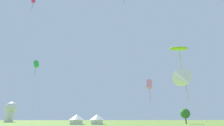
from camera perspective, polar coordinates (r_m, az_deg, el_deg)
The scene contains 9 objects.
kite_pink_box at distance 45.27m, azimuth 12.64°, elevation -7.04°, with size 2.69×3.30×11.80m.
kite_lime_parafoil at distance 29.37m, azimuth 21.87°, elevation 4.58°, with size 3.18×3.08×13.28m.
kite_green_box at distance 61.45m, azimuth -24.48°, elevation -0.32°, with size 2.91×2.65×20.55m.
kite_magenta_box at distance 54.80m, azimuth -25.29°, elevation 18.89°, with size 1.71×3.50×34.77m.
kite_white_delta at distance 25.86m, azimuth 23.75°, elevation -5.24°, with size 3.36×3.97×9.06m.
festival_tent_right at distance 61.95m, azimuth -11.99°, elevation -18.18°, with size 5.04×5.04×3.27m.
festival_tent_center at distance 61.53m, azimuth -5.17°, elevation -18.49°, with size 5.02×5.02×3.26m.
observatory_dome at distance 113.75m, azimuth -31.38°, elevation -13.80°, with size 6.40×6.40×10.80m.
tree_distant_left at distance 71.51m, azimuth 23.69°, elevation -15.51°, with size 3.66×3.66×5.61m.
Camera 1 is at (-2.86, -2.74, 1.98)m, focal length 26.73 mm.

